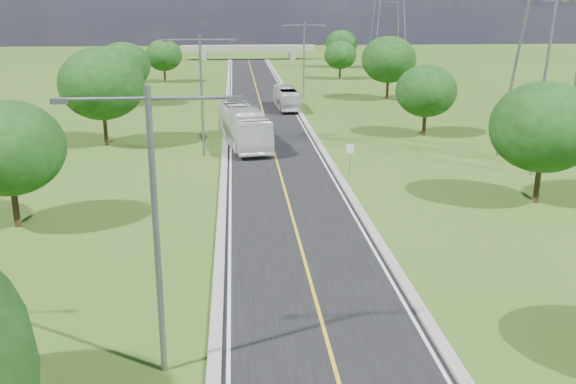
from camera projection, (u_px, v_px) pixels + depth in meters
name	position (u px, v px, depth m)	size (l,w,h in m)	color
ground	(266.00, 123.00, 68.99)	(260.00, 260.00, 0.00)	#335317
road	(263.00, 114.00, 74.71)	(8.00, 150.00, 0.06)	black
curb_left	(227.00, 113.00, 74.35)	(0.50, 150.00, 0.22)	gray
curb_right	(300.00, 112.00, 75.03)	(0.50, 150.00, 0.22)	gray
speed_limit_sign	(350.00, 154.00, 47.91)	(0.55, 0.09, 2.40)	slate
overpass	(248.00, 49.00, 144.75)	(30.00, 3.00, 3.20)	gray
streetlight_near_left	(155.00, 210.00, 20.96)	(5.90, 0.25, 10.00)	slate
streetlight_mid_left	(201.00, 85.00, 52.49)	(5.90, 0.25, 10.00)	slate
streetlight_far_right	(304.00, 54.00, 84.98)	(5.90, 0.25, 10.00)	slate
tree_lb	(8.00, 148.00, 35.82)	(6.30, 6.30, 7.33)	black
tree_lc	(102.00, 84.00, 56.65)	(7.56, 7.56, 8.79)	black
tree_ld	(123.00, 65.00, 79.60)	(6.72, 6.72, 7.82)	black
tree_le	(164.00, 55.00, 102.91)	(5.88, 5.88, 6.84)	black
tree_rb	(544.00, 127.00, 40.19)	(6.72, 6.72, 7.82)	black
tree_rc	(426.00, 91.00, 61.31)	(5.88, 5.88, 6.84)	black
tree_rd	(389.00, 60.00, 84.14)	(7.14, 7.14, 8.30)	black
tree_re	(340.00, 55.00, 107.22)	(5.46, 5.46, 6.35)	black
tree_rf	(342.00, 44.00, 126.44)	(6.30, 6.30, 7.33)	black
bus_outbound	(286.00, 98.00, 77.54)	(2.21, 9.44, 2.63)	silver
bus_inbound	(244.00, 127.00, 57.50)	(2.88, 12.30, 3.43)	silver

